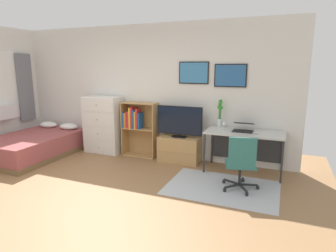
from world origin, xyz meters
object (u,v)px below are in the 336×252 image
Objects in this scene: tv_stand at (179,149)px; bamboo_vase at (220,114)px; bed at (34,145)px; bookshelf at (137,125)px; television at (179,122)px; office_chair at (241,162)px; laptop at (243,127)px; desk at (245,138)px; wine_glass at (224,123)px; computer_mouse at (256,133)px; dresser at (103,125)px.

bamboo_vase is (0.76, 0.10, 0.74)m from tv_stand.
bookshelf reaches higher than bed.
office_chair is at bearing -34.83° from television.
bookshelf is at bearing 178.19° from laptop.
office_chair is 1.30m from bamboo_vase.
laptop is 0.52m from bamboo_vase.
wine_glass reaches higher than desk.
wine_glass is at bearing -163.50° from desk.
bookshelf is 6.29× the size of wine_glass.
laptop is at bearing 148.90° from computer_mouse.
wine_glass reaches higher than bed.
tv_stand is at bearing 178.34° from desk.
bookshelf is at bearing 22.02° from bed.
television is 8.83× the size of computer_mouse.
dresser is at bearing -175.33° from bookshelf.
television reaches higher than wine_glass.
desk is 0.46m from wine_glass.
computer_mouse is at bearing -7.25° from tv_stand.
desk is at bearing -15.46° from bamboo_vase.
wine_glass is (-0.33, -0.10, 0.07)m from laptop.
desk is at bearing -0.63° from television.
dresser is at bearing -179.51° from tv_stand.
television is 0.79m from bamboo_vase.
dresser is 3.01m from desk.
wine_glass is (3.86, 0.66, 0.64)m from bed.
tv_stand is (1.76, 0.02, -0.36)m from dresser.
bookshelf is at bearing -178.32° from bamboo_vase.
desk is 0.29m from computer_mouse.
laptop is (2.98, -0.03, 0.19)m from dresser.
computer_mouse is (2.42, -0.23, 0.09)m from bookshelf.
television is at bearing -4.25° from bookshelf.
bookshelf is at bearing 143.01° from office_chair.
desk is at bearing 7.80° from laptop.
dresser reaches higher than office_chair.
office_chair reaches higher than bed.
television reaches higher than bed.
bookshelf is 2.19m from laptop.
computer_mouse is (0.13, 0.76, 0.30)m from office_chair.
bookshelf is (2.00, 0.86, 0.43)m from bed.
television is 1.22m from laptop.
office_chair is (3.09, -0.93, -0.16)m from dresser.
wine_glass is (-0.57, 0.04, 0.12)m from computer_mouse.
computer_mouse is 0.58× the size of wine_glass.
bookshelf is 1.76m from bamboo_vase.
tv_stand is 1.07m from bamboo_vase.
office_chair is 1.64× the size of bamboo_vase.
bed is 19.68× the size of computer_mouse.
bookshelf is at bearing 174.47° from computer_mouse.
bed is at bearing -164.78° from tv_stand.
bamboo_vase is at bearing 163.44° from laptop.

